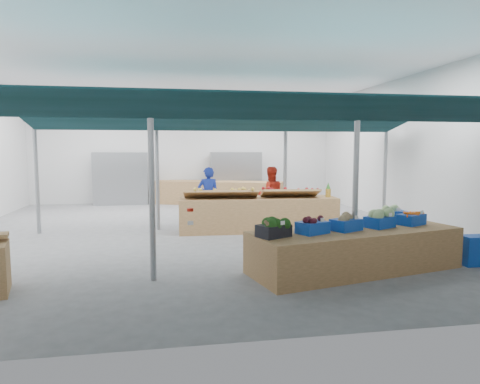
{
  "coord_description": "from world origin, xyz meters",
  "views": [
    {
      "loc": [
        -0.77,
        -11.0,
        2.15
      ],
      "look_at": [
        0.86,
        -1.6,
        1.19
      ],
      "focal_mm": 32.0,
      "sensor_mm": 36.0,
      "label": 1
    }
  ],
  "objects_px": {
    "crate_stack": "(474,250)",
    "vendor_right": "(270,195)",
    "veg_counter": "(355,250)",
    "fruit_counter": "(258,214)",
    "vendor_left": "(208,196)"
  },
  "relations": [
    {
      "from": "crate_stack",
      "to": "vendor_right",
      "type": "bearing_deg",
      "value": 117.61
    },
    {
      "from": "crate_stack",
      "to": "vendor_right",
      "type": "distance_m",
      "value": 5.73
    },
    {
      "from": "fruit_counter",
      "to": "vendor_right",
      "type": "height_order",
      "value": "vendor_right"
    },
    {
      "from": "crate_stack",
      "to": "fruit_counter",
      "type": "bearing_deg",
      "value": 129.37
    },
    {
      "from": "veg_counter",
      "to": "vendor_right",
      "type": "distance_m",
      "value": 5.03
    },
    {
      "from": "fruit_counter",
      "to": "vendor_right",
      "type": "bearing_deg",
      "value": 64.11
    },
    {
      "from": "vendor_right",
      "to": "vendor_left",
      "type": "bearing_deg",
      "value": 2.72
    },
    {
      "from": "vendor_right",
      "to": "veg_counter",
      "type": "bearing_deg",
      "value": 96.32
    },
    {
      "from": "crate_stack",
      "to": "vendor_right",
      "type": "xyz_separation_m",
      "value": [
        -2.64,
        5.05,
        0.55
      ]
    },
    {
      "from": "fruit_counter",
      "to": "crate_stack",
      "type": "height_order",
      "value": "fruit_counter"
    },
    {
      "from": "vendor_left",
      "to": "vendor_right",
      "type": "relative_size",
      "value": 1.0
    },
    {
      "from": "vendor_left",
      "to": "vendor_right",
      "type": "distance_m",
      "value": 1.8
    },
    {
      "from": "fruit_counter",
      "to": "vendor_right",
      "type": "relative_size",
      "value": 2.5
    },
    {
      "from": "veg_counter",
      "to": "fruit_counter",
      "type": "height_order",
      "value": "fruit_counter"
    },
    {
      "from": "crate_stack",
      "to": "veg_counter",
      "type": "bearing_deg",
      "value": 178.72
    }
  ]
}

